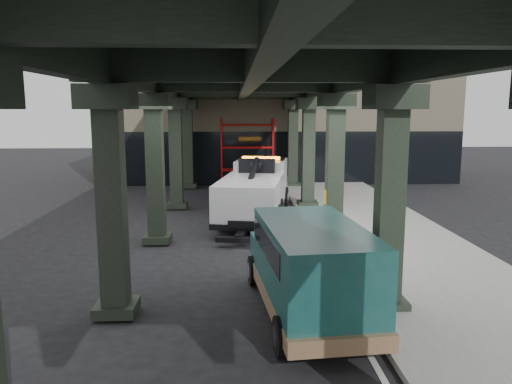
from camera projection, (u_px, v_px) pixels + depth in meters
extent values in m
plane|color=black|center=(261.00, 259.00, 15.12)|extent=(90.00, 90.00, 0.00)
cube|color=gray|center=(387.00, 239.00, 17.27)|extent=(5.00, 40.00, 0.15)
cube|color=silver|center=(307.00, 241.00, 17.16)|extent=(0.12, 38.00, 0.01)
cube|color=black|center=(390.00, 202.00, 10.88)|extent=(0.55, 0.55, 5.00)
cube|color=black|center=(394.00, 97.00, 10.51)|extent=(1.10, 1.10, 0.50)
cube|color=black|center=(385.00, 303.00, 11.26)|extent=(0.90, 0.90, 0.24)
cube|color=black|center=(335.00, 169.00, 16.79)|extent=(0.55, 0.55, 5.00)
cube|color=black|center=(336.00, 102.00, 16.42)|extent=(1.10, 1.10, 0.50)
cube|color=black|center=(333.00, 236.00, 17.17)|extent=(0.90, 0.90, 0.24)
cube|color=black|center=(308.00, 154.00, 22.71)|extent=(0.55, 0.55, 5.00)
cube|color=black|center=(309.00, 104.00, 22.34)|extent=(1.10, 1.10, 0.50)
cube|color=black|center=(307.00, 204.00, 23.09)|extent=(0.90, 0.90, 0.24)
cube|color=black|center=(293.00, 145.00, 28.62)|extent=(0.55, 0.55, 5.00)
cube|color=black|center=(293.00, 105.00, 28.25)|extent=(1.10, 1.10, 0.50)
cube|color=black|center=(292.00, 184.00, 29.00)|extent=(0.90, 0.90, 0.24)
cube|color=black|center=(112.00, 204.00, 10.62)|extent=(0.55, 0.55, 5.00)
cube|color=black|center=(107.00, 97.00, 10.25)|extent=(1.10, 1.10, 0.50)
cube|color=black|center=(117.00, 308.00, 11.00)|extent=(0.90, 0.90, 0.24)
cube|color=black|center=(155.00, 170.00, 16.53)|extent=(0.55, 0.55, 5.00)
cube|color=black|center=(153.00, 101.00, 16.16)|extent=(1.10, 1.10, 0.50)
cube|color=black|center=(158.00, 238.00, 16.91)|extent=(0.90, 0.90, 0.24)
cube|color=black|center=(176.00, 154.00, 22.44)|extent=(0.55, 0.55, 5.00)
cube|color=black|center=(175.00, 104.00, 22.07)|extent=(1.10, 1.10, 0.50)
cube|color=black|center=(177.00, 205.00, 22.82)|extent=(0.90, 0.90, 0.24)
cube|color=black|center=(188.00, 145.00, 28.35)|extent=(0.55, 0.55, 5.00)
cube|color=black|center=(187.00, 105.00, 27.99)|extent=(1.10, 1.10, 0.50)
cube|color=black|center=(189.00, 185.00, 28.74)|extent=(0.90, 0.90, 0.24)
cube|color=black|center=(337.00, 77.00, 16.29)|extent=(0.35, 32.00, 1.10)
cube|color=black|center=(152.00, 76.00, 16.03)|extent=(0.35, 32.00, 1.10)
cube|color=black|center=(245.00, 77.00, 16.16)|extent=(0.35, 32.00, 1.10)
cube|color=black|center=(245.00, 54.00, 16.05)|extent=(7.40, 32.00, 0.30)
cube|color=#C6B793|center=(274.00, 117.00, 34.26)|extent=(22.00, 10.00, 8.00)
cylinder|color=red|center=(222.00, 152.00, 29.41)|extent=(0.08, 0.08, 4.00)
cylinder|color=red|center=(221.00, 153.00, 28.62)|extent=(0.08, 0.08, 4.00)
cylinder|color=red|center=(272.00, 152.00, 29.54)|extent=(0.08, 0.08, 4.00)
cylinder|color=red|center=(274.00, 153.00, 28.75)|extent=(0.08, 0.08, 4.00)
cylinder|color=red|center=(247.00, 169.00, 29.64)|extent=(3.00, 0.08, 0.08)
cylinder|color=red|center=(247.00, 147.00, 29.42)|extent=(3.00, 0.08, 0.08)
cylinder|color=red|center=(247.00, 125.00, 29.21)|extent=(3.00, 0.08, 0.08)
cube|color=black|center=(255.00, 205.00, 20.25)|extent=(2.11, 6.99, 0.23)
cube|color=silver|center=(261.00, 178.00, 22.43)|extent=(2.53, 2.56, 1.66)
cube|color=silver|center=(264.00, 185.00, 23.45)|extent=(2.25, 1.01, 0.83)
cube|color=black|center=(262.00, 167.00, 22.58)|extent=(2.21, 1.54, 0.79)
cube|color=silver|center=(251.00, 195.00, 19.11)|extent=(2.99, 4.94, 1.29)
cube|color=orange|center=(261.00, 158.00, 22.09)|extent=(1.68, 0.54, 0.15)
cube|color=black|center=(257.00, 166.00, 20.77)|extent=(1.55, 0.80, 0.55)
cylinder|color=black|center=(252.00, 177.00, 19.18)|extent=(0.78, 3.22, 1.24)
cube|color=black|center=(241.00, 234.00, 16.95)|extent=(0.50, 1.32, 0.17)
cube|color=black|center=(238.00, 240.00, 16.33)|extent=(1.50, 0.48, 0.17)
cylinder|color=black|center=(240.00, 197.00, 22.98)|extent=(0.50, 1.06, 1.02)
cylinder|color=silver|center=(240.00, 197.00, 22.98)|extent=(0.45, 0.61, 0.56)
cylinder|color=black|center=(284.00, 198.00, 22.72)|extent=(0.50, 1.06, 1.02)
cylinder|color=silver|center=(284.00, 198.00, 22.72)|extent=(0.45, 0.61, 0.56)
cylinder|color=black|center=(228.00, 210.00, 19.99)|extent=(0.50, 1.06, 1.02)
cylinder|color=silver|center=(228.00, 210.00, 19.99)|extent=(0.45, 0.61, 0.56)
cylinder|color=black|center=(279.00, 211.00, 19.73)|extent=(0.50, 1.06, 1.02)
cylinder|color=silver|center=(279.00, 211.00, 19.73)|extent=(0.45, 0.61, 0.56)
cylinder|color=black|center=(222.00, 216.00, 18.82)|extent=(0.50, 1.06, 1.02)
cylinder|color=silver|center=(222.00, 216.00, 18.82)|extent=(0.45, 0.61, 0.56)
cylinder|color=black|center=(276.00, 218.00, 18.56)|extent=(0.50, 1.06, 1.02)
cylinder|color=silver|center=(276.00, 218.00, 18.56)|extent=(0.45, 0.61, 0.56)
cube|color=#134441|center=(288.00, 250.00, 12.99)|extent=(1.96, 1.18, 0.82)
cube|color=#134441|center=(313.00, 267.00, 10.47)|extent=(2.30, 4.28, 1.78)
cube|color=#836142|center=(308.00, 294.00, 10.95)|extent=(2.43, 5.28, 0.32)
cube|color=black|center=(292.00, 226.00, 12.51)|extent=(1.81, 0.56, 0.76)
cube|color=black|center=(310.00, 242.00, 10.66)|extent=(2.25, 3.46, 0.50)
cube|color=silver|center=(285.00, 258.00, 13.52)|extent=(1.83, 0.28, 0.27)
cylinder|color=black|center=(254.00, 270.00, 12.90)|extent=(0.33, 0.79, 0.77)
cylinder|color=silver|center=(254.00, 270.00, 12.90)|extent=(0.33, 0.45, 0.42)
cylinder|color=black|center=(323.00, 267.00, 13.15)|extent=(0.33, 0.79, 0.77)
cylinder|color=silver|center=(323.00, 267.00, 13.15)|extent=(0.33, 0.45, 0.42)
cylinder|color=black|center=(282.00, 336.00, 9.15)|extent=(0.33, 0.79, 0.77)
cylinder|color=silver|center=(282.00, 336.00, 9.15)|extent=(0.33, 0.45, 0.42)
cylinder|color=black|center=(377.00, 330.00, 9.40)|extent=(0.33, 0.79, 0.77)
cylinder|color=silver|center=(377.00, 330.00, 9.40)|extent=(0.33, 0.45, 0.42)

